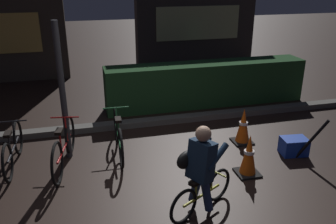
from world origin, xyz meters
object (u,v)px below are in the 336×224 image
at_px(traffic_cone_near, 249,155).
at_px(cyclist, 200,170).
at_px(parked_bike_left_mid, 13,148).
at_px(traffic_cone_far, 243,126).
at_px(blue_crate, 294,146).
at_px(street_post, 63,93).
at_px(parked_bike_center_left, 64,147).
at_px(parked_bike_center_right, 118,135).
at_px(closed_umbrella, 312,139).

height_order(traffic_cone_near, cyclist, cyclist).
height_order(parked_bike_left_mid, cyclist, cyclist).
bearing_deg(traffic_cone_near, parked_bike_left_mid, 161.62).
height_order(traffic_cone_far, blue_crate, traffic_cone_far).
height_order(street_post, parked_bike_center_left, street_post).
xyz_separation_m(street_post, traffic_cone_near, (2.74, -1.30, -0.83)).
height_order(parked_bike_left_mid, traffic_cone_near, parked_bike_left_mid).
relative_size(traffic_cone_near, traffic_cone_far, 1.00).
relative_size(parked_bike_center_right, closed_umbrella, 1.95).
bearing_deg(cyclist, closed_umbrella, -9.28).
bearing_deg(parked_bike_left_mid, traffic_cone_near, -106.16).
distance_m(traffic_cone_far, cyclist, 2.30).
distance_m(parked_bike_left_mid, parked_bike_center_right, 1.72).
bearing_deg(parked_bike_center_left, cyclist, -123.14).
xyz_separation_m(traffic_cone_near, traffic_cone_far, (0.41, 1.05, -0.00)).
bearing_deg(traffic_cone_near, blue_crate, 20.32).
height_order(parked_bike_center_right, blue_crate, parked_bike_center_right).
bearing_deg(street_post, parked_bike_left_mid, -173.30).
height_order(parked_bike_left_mid, parked_bike_center_right, parked_bike_center_right).
bearing_deg(parked_bike_left_mid, traffic_cone_far, -89.87).
height_order(blue_crate, closed_umbrella, closed_umbrella).
xyz_separation_m(traffic_cone_near, cyclist, (-1.06, -0.69, 0.30)).
xyz_separation_m(parked_bike_center_left, traffic_cone_near, (2.80, -0.97, -0.02)).
bearing_deg(cyclist, street_post, 100.65).
height_order(street_post, parked_bike_center_right, street_post).
bearing_deg(closed_umbrella, blue_crate, 153.35).
bearing_deg(cyclist, traffic_cone_near, 3.60).
bearing_deg(street_post, blue_crate, -13.26).
height_order(parked_bike_center_left, parked_bike_center_right, parked_bike_center_left).
bearing_deg(blue_crate, cyclist, -153.01).
height_order(parked_bike_left_mid, blue_crate, parked_bike_left_mid).
relative_size(parked_bike_left_mid, closed_umbrella, 1.80).
height_order(street_post, traffic_cone_far, street_post).
xyz_separation_m(street_post, cyclist, (1.68, -1.99, -0.53)).
bearing_deg(traffic_cone_far, closed_umbrella, -47.94).
bearing_deg(parked_bike_left_mid, blue_crate, -97.44).
bearing_deg(parked_bike_left_mid, street_post, -81.07).
relative_size(street_post, closed_umbrella, 2.73).
bearing_deg(parked_bike_center_left, blue_crate, -87.77).
bearing_deg(cyclist, traffic_cone_far, 20.28).
height_order(parked_bike_center_left, closed_umbrella, parked_bike_center_left).
bearing_deg(parked_bike_center_left, street_post, 0.56).
relative_size(traffic_cone_far, closed_umbrella, 0.80).
relative_size(parked_bike_left_mid, cyclist, 1.23).
xyz_separation_m(blue_crate, cyclist, (-2.14, -1.09, 0.48)).
bearing_deg(parked_bike_center_right, blue_crate, -103.28).
bearing_deg(parked_bike_left_mid, cyclist, -124.37).
xyz_separation_m(parked_bike_center_left, closed_umbrella, (4.02, -0.82, 0.03)).
height_order(parked_bike_center_left, cyclist, cyclist).
bearing_deg(street_post, parked_bike_center_left, -100.01).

